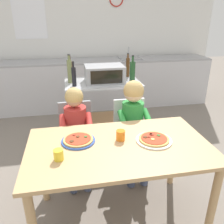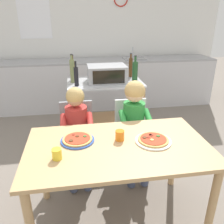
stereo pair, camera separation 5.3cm
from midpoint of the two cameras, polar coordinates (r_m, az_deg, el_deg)
name	(u,v)px [view 2 (the right image)]	position (r m, az deg, el deg)	size (l,w,h in m)	color
ground_plane	(101,145)	(3.23, -2.21, -8.15)	(12.38, 12.38, 0.00)	slate
back_wall_tiled	(88,32)	(4.69, -5.58, 18.98)	(5.15, 0.14, 2.70)	white
kitchen_counter	(91,84)	(4.44, -4.72, 6.92)	(4.64, 0.60, 1.09)	silver
kitchen_island_cart	(105,102)	(3.15, -1.23, 2.51)	(0.97, 0.60, 0.85)	#B7BABF
toaster_oven	(107,74)	(3.01, -0.75, 9.36)	(0.49, 0.36, 0.21)	#999BA0
bottle_brown_beer	(135,71)	(3.04, 6.16, 9.90)	(0.07, 0.07, 0.34)	#1E4723
bottle_tall_green_wine	(73,70)	(3.16, -9.03, 10.13)	(0.07, 0.07, 0.33)	#4C2D14
bottle_clear_vinegar	(131,67)	(3.28, 5.05, 10.95)	(0.05, 0.05, 0.33)	#4C2D14
bottle_dark_olive_oil	(76,76)	(2.87, -8.24, 8.73)	(0.05, 0.05, 0.30)	black
bottle_slim_sauce	(72,71)	(3.02, -9.21, 9.99)	(0.06, 0.06, 0.36)	olive
dining_table	(118,156)	(1.86, 2.33, -10.75)	(1.40, 0.81, 0.74)	tan
dining_chair_left	(78,134)	(2.52, -7.83, -5.43)	(0.36, 0.36, 0.81)	gray
dining_chair_right	(132,131)	(2.57, 5.45, -4.73)	(0.36, 0.36, 0.81)	silver
child_in_red_shirt	(77,126)	(2.34, -7.94, -3.36)	(0.32, 0.42, 1.00)	#424C6B
child_in_green_shirt	(135,118)	(2.38, 6.32, -1.52)	(0.32, 0.42, 1.05)	#424C6B
pizza_plate_blue_rimmed	(77,140)	(1.86, -7.65, -6.74)	(0.27, 0.27, 0.03)	#3356B7
pizza_plate_white	(153,140)	(1.87, 10.88, -6.80)	(0.28, 0.28, 0.03)	white
drinking_cup_yellow	(57,154)	(1.66, -12.47, -10.03)	(0.07, 0.07, 0.08)	yellow
drinking_cup_orange	(120,135)	(1.85, 2.75, -5.77)	(0.07, 0.07, 0.08)	orange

